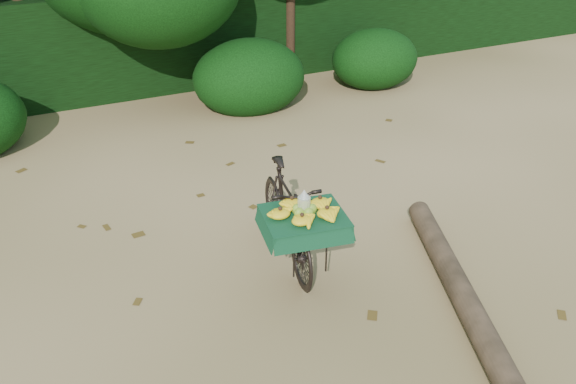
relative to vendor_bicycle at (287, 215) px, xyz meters
name	(u,v)px	position (x,y,z in m)	size (l,w,h in m)	color
ground	(271,256)	(-0.15, 0.10, -0.54)	(80.00, 80.00, 0.00)	tan
vendor_bicycle	(287,215)	(0.00, 0.00, 0.00)	(0.90, 1.87, 1.06)	black
fallen_log	(465,300)	(1.17, -1.49, -0.42)	(0.24, 0.24, 3.33)	brown
hedge_backdrop	(132,36)	(-0.15, 6.40, 0.36)	(26.00, 1.80, 1.80)	black
bush_clumps	(193,89)	(0.35, 4.40, -0.09)	(8.80, 1.70, 0.90)	black
leaf_litter	(248,227)	(-0.15, 0.75, -0.54)	(7.00, 7.30, 0.01)	#513A15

